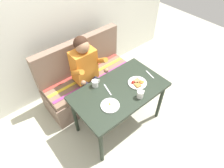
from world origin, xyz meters
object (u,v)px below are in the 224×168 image
object	(u,v)px
coffee_mug_second	(95,83)
coffee_mug	(140,94)
table	(120,94)
plate_breakfast	(137,83)
plate_eggs	(110,105)
couch	(88,80)
fork	(150,74)
person	(87,69)
knife	(108,90)

from	to	relation	value
coffee_mug_second	coffee_mug	bearing A→B (deg)	-58.90
table	plate_breakfast	distance (m)	0.27
coffee_mug_second	table	bearing A→B (deg)	-53.48
plate_eggs	couch	bearing A→B (deg)	73.89
fork	couch	bearing A→B (deg)	134.36
table	coffee_mug	distance (m)	0.30
person	coffee_mug	bearing A→B (deg)	-76.62
couch	fork	distance (m)	1.04
couch	person	world-z (taller)	person
table	fork	bearing A→B (deg)	-5.87
table	plate_breakfast	size ratio (longest dim) A/B	4.94
person	coffee_mug	size ratio (longest dim) A/B	10.27
plate_breakfast	coffee_mug	distance (m)	0.23
fork	plate_breakfast	bearing A→B (deg)	-164.93
couch	plate_eggs	xyz separation A→B (m)	(-0.25, -0.88, 0.41)
coffee_mug	fork	xyz separation A→B (m)	(0.39, 0.19, -0.05)
couch	plate_eggs	distance (m)	1.00
knife	fork	bearing A→B (deg)	0.08
coffee_mug_second	fork	size ratio (longest dim) A/B	0.69
person	plate_breakfast	bearing A→B (deg)	-62.74
table	couch	bearing A→B (deg)	90.00
plate_eggs	coffee_mug	size ratio (longest dim) A/B	1.87
plate_breakfast	person	bearing A→B (deg)	117.26
plate_breakfast	plate_eggs	world-z (taller)	plate_breakfast
plate_eggs	fork	bearing A→B (deg)	4.84
coffee_mug_second	fork	distance (m)	0.76
coffee_mug_second	knife	distance (m)	0.18
knife	plate_breakfast	bearing A→B (deg)	-10.28
coffee_mug_second	knife	world-z (taller)	coffee_mug_second
couch	person	xyz separation A→B (m)	(-0.09, -0.17, 0.41)
plate_eggs	table	bearing A→B (deg)	24.57
table	person	size ratio (longest dim) A/B	0.99
person	plate_breakfast	world-z (taller)	person
plate_breakfast	coffee_mug	world-z (taller)	coffee_mug
coffee_mug_second	fork	xyz separation A→B (m)	(0.70, -0.31, -0.04)
couch	coffee_mug_second	world-z (taller)	couch
plate_eggs	knife	bearing A→B (deg)	57.13
table	knife	world-z (taller)	knife
coffee_mug	knife	bearing A→B (deg)	123.28
person	fork	size ratio (longest dim) A/B	7.13
table	coffee_mug	xyz separation A→B (m)	(0.11, -0.24, 0.13)
person	coffee_mug_second	bearing A→B (deg)	-107.28
plate_eggs	coffee_mug	bearing A→B (deg)	-19.17
table	plate_eggs	size ratio (longest dim) A/B	5.44
coffee_mug	knife	world-z (taller)	coffee_mug
person	coffee_mug	world-z (taller)	person
coffee_mug	knife	xyz separation A→B (m)	(-0.23, 0.34, -0.05)
plate_breakfast	fork	distance (m)	0.26
couch	plate_breakfast	xyz separation A→B (m)	(0.25, -0.83, 0.41)
person	fork	world-z (taller)	person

